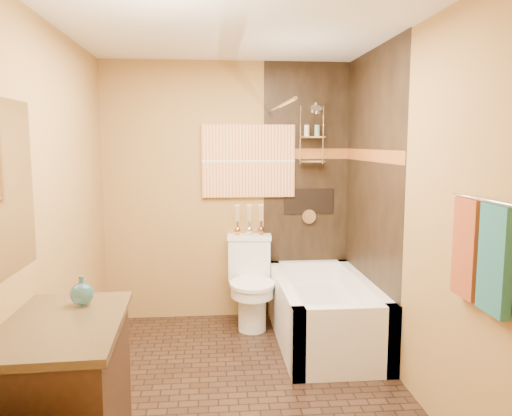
{
  "coord_description": "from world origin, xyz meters",
  "views": [
    {
      "loc": [
        -0.17,
        -3.36,
        1.73
      ],
      "look_at": [
        0.17,
        0.4,
        1.23
      ],
      "focal_mm": 35.0,
      "sensor_mm": 36.0,
      "label": 1
    }
  ],
  "objects": [
    {
      "name": "floor",
      "position": [
        0.0,
        0.0,
        0.0
      ],
      "size": [
        3.0,
        3.0,
        0.0
      ],
      "primitive_type": "plane",
      "color": "black",
      "rests_on": "ground"
    },
    {
      "name": "wall_left",
      "position": [
        -1.2,
        0.0,
        1.25
      ],
      "size": [
        0.02,
        3.0,
        2.5
      ],
      "primitive_type": "cube",
      "color": "#A3773F",
      "rests_on": "floor"
    },
    {
      "name": "wall_right",
      "position": [
        1.2,
        0.0,
        1.25
      ],
      "size": [
        0.02,
        3.0,
        2.5
      ],
      "primitive_type": "cube",
      "color": "#A3773F",
      "rests_on": "floor"
    },
    {
      "name": "wall_back",
      "position": [
        0.0,
        1.5,
        1.25
      ],
      "size": [
        2.4,
        0.02,
        2.5
      ],
      "primitive_type": "cube",
      "color": "#A3773F",
      "rests_on": "floor"
    },
    {
      "name": "wall_front",
      "position": [
        0.0,
        -1.5,
        1.25
      ],
      "size": [
        2.4,
        0.02,
        2.5
      ],
      "primitive_type": "cube",
      "color": "#A3773F",
      "rests_on": "floor"
    },
    {
      "name": "ceiling",
      "position": [
        0.0,
        0.0,
        2.5
      ],
      "size": [
        3.0,
        3.0,
        0.0
      ],
      "primitive_type": "plane",
      "color": "silver",
      "rests_on": "wall_back"
    },
    {
      "name": "alcove_tile_back",
      "position": [
        0.78,
        1.49,
        1.25
      ],
      "size": [
        0.85,
        0.01,
        2.5
      ],
      "primitive_type": "cube",
      "color": "black",
      "rests_on": "wall_back"
    },
    {
      "name": "alcove_tile_right",
      "position": [
        1.19,
        0.75,
        1.25
      ],
      "size": [
        0.01,
        1.5,
        2.5
      ],
      "primitive_type": "cube",
      "color": "black",
      "rests_on": "wall_right"
    },
    {
      "name": "mosaic_band_back",
      "position": [
        0.78,
        1.48,
        1.62
      ],
      "size": [
        0.85,
        0.01,
        0.1
      ],
      "primitive_type": "cube",
      "color": "brown",
      "rests_on": "alcove_tile_back"
    },
    {
      "name": "mosaic_band_right",
      "position": [
        1.18,
        0.75,
        1.62
      ],
      "size": [
        0.01,
        1.5,
        0.1
      ],
      "primitive_type": "cube",
      "color": "brown",
      "rests_on": "alcove_tile_right"
    },
    {
      "name": "alcove_niche",
      "position": [
        0.8,
        1.48,
        1.15
      ],
      "size": [
        0.5,
        0.01,
        0.25
      ],
      "primitive_type": "cube",
      "color": "black",
      "rests_on": "alcove_tile_back"
    },
    {
      "name": "shower_fixtures",
      "position": [
        0.8,
        1.38,
        1.67
      ],
      "size": [
        0.24,
        0.33,
        1.16
      ],
      "color": "silver",
      "rests_on": "floor"
    },
    {
      "name": "curtain_rod",
      "position": [
        0.4,
        0.75,
        2.02
      ],
      "size": [
        0.03,
        1.55,
        0.03
      ],
      "primitive_type": "cylinder",
      "rotation": [
        1.57,
        0.0,
        0.0
      ],
      "color": "silver",
      "rests_on": "wall_back"
    },
    {
      "name": "towel_bar",
      "position": [
        1.15,
        -1.05,
        1.45
      ],
      "size": [
        0.02,
        0.55,
        0.02
      ],
      "primitive_type": "cylinder",
      "rotation": [
        1.57,
        0.0,
        0.0
      ],
      "color": "silver",
      "rests_on": "wall_right"
    },
    {
      "name": "towel_teal",
      "position": [
        1.16,
        -1.18,
        1.18
      ],
      "size": [
        0.05,
        0.22,
        0.52
      ],
      "primitive_type": "cube",
      "color": "#1A5957",
      "rests_on": "towel_bar"
    },
    {
      "name": "towel_rust",
      "position": [
        1.16,
        -0.92,
        1.18
      ],
      "size": [
        0.05,
        0.22,
        0.52
      ],
      "primitive_type": "cube",
      "color": "maroon",
      "rests_on": "towel_bar"
    },
    {
      "name": "sunset_painting",
      "position": [
        0.2,
        1.48,
        1.55
      ],
      "size": [
        0.9,
        0.04,
        0.7
      ],
      "primitive_type": "cube",
      "color": "orange",
      "rests_on": "wall_back"
    },
    {
      "name": "bathtub",
      "position": [
        0.8,
        0.75,
        0.22
      ],
      "size": [
        0.8,
        1.5,
        0.55
      ],
      "color": "white",
      "rests_on": "floor"
    },
    {
      "name": "toilet",
      "position": [
        0.2,
        1.2,
        0.42
      ],
      "size": [
        0.44,
        0.64,
        0.84
      ],
      "rotation": [
        0.0,
        0.0,
        -0.08
      ],
      "color": "white",
      "rests_on": "floor"
    },
    {
      "name": "vanity",
      "position": [
        -0.92,
        -0.9,
        0.42
      ],
      "size": [
        0.62,
        0.98,
        0.84
      ],
      "rotation": [
        0.0,
        0.0,
        0.04
      ],
      "color": "black",
      "rests_on": "floor"
    },
    {
      "name": "teal_bottle",
      "position": [
        -0.87,
        -0.65,
        0.93
      ],
      "size": [
        0.14,
        0.14,
        0.2
      ],
      "primitive_type": null,
      "rotation": [
        0.0,
        0.0,
        -0.1
      ],
      "color": "#225E66",
      "rests_on": "vanity"
    },
    {
      "name": "bud_vases",
      "position": [
        0.2,
        1.39,
        1.0
      ],
      "size": [
        0.29,
        0.06,
        0.29
      ],
      "color": "#BD7F3B",
      "rests_on": "toilet"
    }
  ]
}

